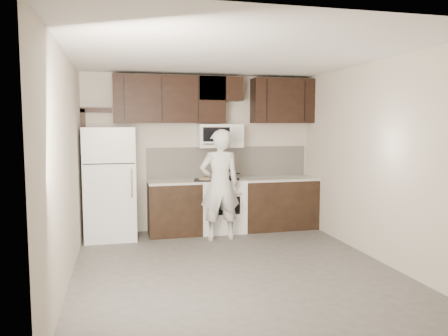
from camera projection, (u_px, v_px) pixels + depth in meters
name	position (u px, v px, depth m)	size (l,w,h in m)	color
floor	(233.00, 268.00, 5.63)	(4.50, 4.50, 0.00)	#4C4A48
back_wall	(201.00, 153.00, 7.67)	(4.00, 4.00, 0.00)	beige
ceiling	(234.00, 55.00, 5.36)	(4.50, 4.50, 0.00)	white
counter_run	(238.00, 205.00, 7.60)	(2.95, 0.64, 0.91)	black
stove	(221.00, 205.00, 7.53)	(0.76, 0.66, 0.94)	white
backsplash	(228.00, 162.00, 7.79)	(2.90, 0.02, 0.54)	beige
upper_cabinets	(214.00, 99.00, 7.46)	(3.48, 0.35, 0.78)	black
microwave	(220.00, 136.00, 7.53)	(0.76, 0.42, 0.40)	white
refrigerator	(110.00, 184.00, 7.01)	(0.80, 0.76, 1.80)	white
door_trim	(87.00, 161.00, 7.19)	(0.50, 0.08, 2.12)	black
saucepan	(229.00, 175.00, 7.67)	(0.26, 0.15, 0.15)	silver
baking_tray	(208.00, 180.00, 7.30)	(0.45, 0.33, 0.02)	black
pizza	(208.00, 179.00, 7.29)	(0.30, 0.30, 0.02)	beige
person	(220.00, 185.00, 6.95)	(0.65, 0.42, 1.77)	white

